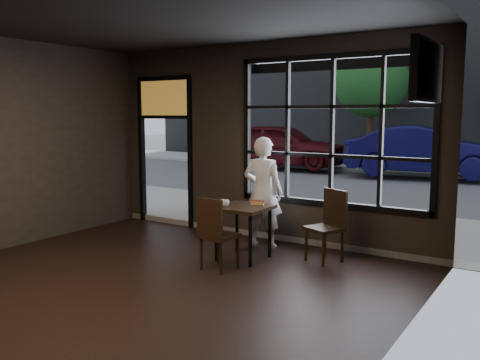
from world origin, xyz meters
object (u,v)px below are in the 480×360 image
Objects in this scene: chair_near at (219,233)px; cafe_table at (243,232)px; man at (263,192)px; navy_car at (425,151)px.

cafe_table is at bearing -84.44° from chair_near.
man is 0.36× the size of navy_car.
chair_near is at bearing 169.35° from navy_car.
chair_near is 0.57× the size of man.
man is at bearing 168.67° from navy_car.
cafe_table is 0.45× the size of man.
navy_car is at bearing -101.64° from man.
man is (-0.12, 0.75, 0.47)m from cafe_table.
cafe_table is 10.53m from navy_car.
cafe_table is 0.16× the size of navy_car.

